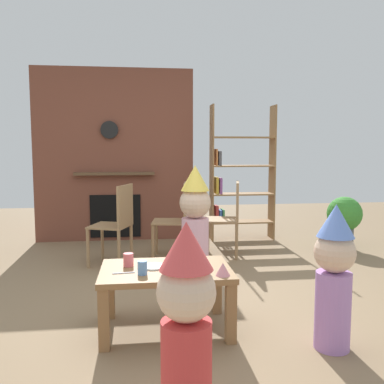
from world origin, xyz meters
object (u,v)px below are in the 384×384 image
Objects in this scene: paper_cup_near_right at (178,268)px; paper_cup_far_left at (142,268)px; dining_chair_left at (117,220)px; potted_plant_tall at (344,218)px; dining_chair_right at (230,214)px; coffee_table at (166,279)px; child_in_pink at (334,273)px; paper_plate_rear at (196,261)px; child_by_the_chairs at (195,219)px; bookshelf at (238,179)px; child_with_cone_hat at (186,323)px; paper_plate_front at (154,266)px; dining_chair_middle at (178,216)px; birthday_cake_slice at (223,269)px; paper_cup_near_left at (188,263)px; paper_cup_center at (128,260)px.

paper_cup_far_left reaches higher than paper_cup_near_right.
potted_plant_tall is (2.87, 0.43, -0.10)m from dining_chair_left.
coffee_table is at bearing 79.09° from dining_chair_right.
child_in_pink is 1.05× the size of dining_chair_left.
child_by_the_chairs is (0.13, 1.02, 0.14)m from paper_plate_rear.
bookshelf is 1.94× the size of child_with_cone_hat.
paper_plate_front is at bearing 130.34° from paper_cup_near_right.
dining_chair_left is 0.72m from dining_chair_middle.
potted_plant_tall reaches higher than paper_plate_rear.
paper_cup_near_right reaches higher than paper_plate_front.
child_by_the_chairs is at bearing -45.05° from child_in_pink.
dining_chair_left is at bearing -144.33° from bookshelf.
paper_plate_rear is (0.32, 0.12, 0.00)m from paper_plate_front.
birthday_cake_slice is 2.15m from dining_chair_middle.
paper_plate_rear is 1.04m from child_by_the_chairs.
dining_chair_middle reaches higher than paper_cup_near_left.
paper_plate_front is at bearing 150.89° from birthday_cake_slice.
child_by_the_chairs is at bearing -154.69° from potted_plant_tall.
paper_cup_near_left is 0.10× the size of child_in_pink.
child_in_pink is (0.90, -0.37, 0.00)m from paper_cup_near_left.
paper_cup_near_right is at bearing 4.64° from child_by_the_chairs.
paper_plate_rear is 0.18× the size of dining_chair_middle.
paper_cup_near_left is 0.10× the size of dining_chair_middle.
potted_plant_tall is (2.43, 2.16, 0.04)m from coffee_table.
paper_cup_far_left is 0.98m from child_with_cone_hat.
paper_cup_near_left is 0.98m from child_in_pink.
coffee_table is 1.02× the size of dining_chair_right.
child_by_the_chairs is (-0.69, 1.59, 0.10)m from child_in_pink.
paper_cup_near_left is (-1.04, -2.94, -0.37)m from bookshelf.
child_with_cone_hat is at bearing -84.35° from paper_plate_front.
paper_cup_near_right is (-1.12, -3.04, -0.37)m from bookshelf.
paper_plate_front is 0.27× the size of potted_plant_tall.
paper_cup_center is 0.23m from paper_cup_far_left.
dining_chair_right reaches higher than potted_plant_tall.
dining_chair_middle is at bearing 85.03° from paper_cup_near_right.
coffee_table is 1.02× the size of dining_chair_left.
paper_cup_near_right is at bearing -128.47° from paper_cup_near_left.
child_by_the_chairs reaches higher than child_in_pink.
child_in_pink is (0.69, -0.20, 0.01)m from birthday_cake_slice.
birthday_cake_slice is 2.10m from dining_chair_left.
bookshelf is 3.33m from paper_cup_far_left.
paper_cup_near_left is at bearing -109.55° from bookshelf.
birthday_cake_slice is at bearing -29.11° from paper_plate_front.
potted_plant_tall reaches higher than paper_plate_front.
paper_cup_near_left is 0.13m from paper_cup_near_right.
paper_cup_center is 0.10× the size of child_with_cone_hat.
birthday_cake_slice reaches higher than paper_plate_front.
paper_plate_front is at bearing -114.06° from bookshelf.
child_by_the_chairs reaches higher than paper_cup_near_left.
bookshelf is 3.19m from paper_cup_center.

